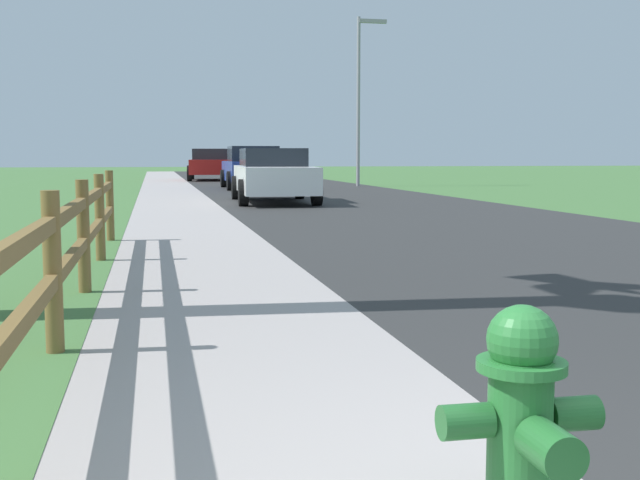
{
  "coord_description": "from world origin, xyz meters",
  "views": [
    {
      "loc": [
        -1.54,
        -1.6,
        1.2
      ],
      "look_at": [
        -0.05,
        5.52,
        0.43
      ],
      "focal_mm": 44.68,
      "sensor_mm": 36.0,
      "label": 1
    }
  ],
  "objects_px": {
    "fire_hydrant": "(522,417)",
    "parked_suv_white": "(273,175)",
    "parked_car_red": "(211,164)",
    "street_lamp": "(361,87)",
    "parked_car_blue": "(253,168)"
  },
  "relations": [
    {
      "from": "parked_car_blue",
      "to": "street_lamp",
      "type": "xyz_separation_m",
      "value": [
        4.43,
        1.41,
        3.11
      ]
    },
    {
      "from": "fire_hydrant",
      "to": "parked_suv_white",
      "type": "relative_size",
      "value": 0.15
    },
    {
      "from": "parked_car_blue",
      "to": "parked_car_red",
      "type": "relative_size",
      "value": 0.97
    },
    {
      "from": "fire_hydrant",
      "to": "parked_suv_white",
      "type": "bearing_deg",
      "value": 84.02
    },
    {
      "from": "fire_hydrant",
      "to": "street_lamp",
      "type": "distance_m",
      "value": 29.14
    },
    {
      "from": "parked_suv_white",
      "to": "parked_car_red",
      "type": "relative_size",
      "value": 0.99
    },
    {
      "from": "fire_hydrant",
      "to": "parked_car_blue",
      "type": "relative_size",
      "value": 0.15
    },
    {
      "from": "fire_hydrant",
      "to": "parked_car_red",
      "type": "relative_size",
      "value": 0.15
    },
    {
      "from": "parked_car_red",
      "to": "street_lamp",
      "type": "height_order",
      "value": "street_lamp"
    },
    {
      "from": "parked_car_red",
      "to": "street_lamp",
      "type": "distance_m",
      "value": 10.89
    },
    {
      "from": "parked_suv_white",
      "to": "parked_car_blue",
      "type": "relative_size",
      "value": 1.03
    },
    {
      "from": "parked_suv_white",
      "to": "parked_car_red",
      "type": "distance_m",
      "value": 19.01
    },
    {
      "from": "parked_suv_white",
      "to": "street_lamp",
      "type": "bearing_deg",
      "value": 63.57
    },
    {
      "from": "fire_hydrant",
      "to": "street_lamp",
      "type": "bearing_deg",
      "value": 76.29
    },
    {
      "from": "street_lamp",
      "to": "parked_suv_white",
      "type": "bearing_deg",
      "value": -116.43
    }
  ]
}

